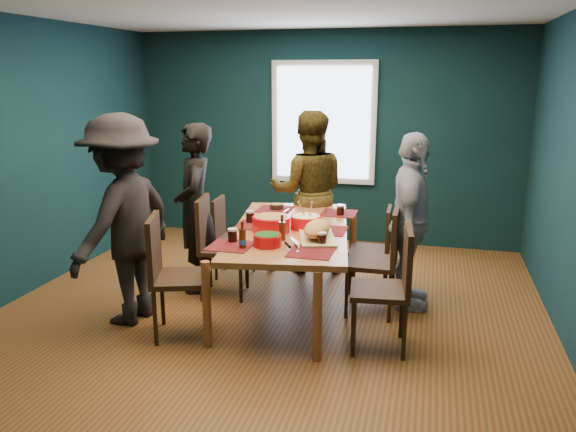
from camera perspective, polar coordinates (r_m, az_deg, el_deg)
name	(u,v)px	position (r m, az deg, el deg)	size (l,w,h in m)	color
room	(277,162)	(5.17, -1.11, 5.54)	(5.01, 5.01, 2.71)	brown
dining_table	(290,236)	(5.17, 0.26, -2.01)	(1.34, 2.19, 0.78)	#A55931
chair_left_far	(227,231)	(6.10, -6.18, -1.53)	(0.42, 0.42, 0.86)	#301E10
chair_left_mid	(214,239)	(5.56, -7.49, -2.32)	(0.52, 0.52, 0.99)	#301E10
chair_left_near	(169,267)	(4.75, -12.01, -5.09)	(0.59, 0.59, 1.04)	#301E10
chair_right_far	(378,243)	(5.70, 9.15, -2.73)	(0.40, 0.40, 0.87)	#301E10
chair_right_mid	(382,253)	(5.15, 9.54, -3.76)	(0.45, 0.45, 0.99)	#301E10
chair_right_near	(392,279)	(4.50, 10.55, -6.36)	(0.50, 0.50, 1.00)	#301E10
person_far_left	(195,208)	(5.68, -9.44, 0.77)	(0.62, 0.41, 1.69)	black
person_back	(308,192)	(6.21, 2.09, 2.48)	(0.86, 0.67, 1.78)	black
person_right	(410,222)	(5.29, 12.31, -0.61)	(0.97, 0.40, 1.65)	white
person_near_left	(123,220)	(5.07, -16.38, -0.43)	(1.19, 0.68, 1.84)	black
bowl_salad	(271,223)	(5.03, -1.73, -0.73)	(0.34, 0.34, 0.14)	red
bowl_dumpling	(306,221)	(5.13, 1.84, -0.55)	(0.29, 0.29, 0.27)	red
bowl_herbs	(267,240)	(4.61, -2.12, -2.40)	(0.23, 0.23, 0.10)	red
cutting_board	(317,231)	(4.80, 2.96, -1.50)	(0.44, 0.73, 0.16)	tan
small_bowl	(277,206)	(5.85, -1.15, 0.98)	(0.14, 0.14, 0.06)	black
beer_bottle_a	(242,239)	(4.55, -4.65, -2.31)	(0.06, 0.06, 0.22)	#431A0B
beer_bottle_b	(282,230)	(4.75, -0.60, -1.45)	(0.06, 0.06, 0.22)	#431A0B
cola_glass_a	(233,235)	(4.73, -5.65, -1.89)	(0.08, 0.08, 0.12)	black
cola_glass_b	(322,238)	(4.62, 3.44, -2.27)	(0.08, 0.08, 0.11)	black
cola_glass_c	(340,209)	(5.62, 5.35, 0.67)	(0.08, 0.08, 0.11)	black
cola_glass_d	(250,216)	(5.33, -3.86, 0.00)	(0.08, 0.08, 0.12)	black
napkin_a	(331,230)	(5.09, 4.43, -1.43)	(0.14, 0.14, 0.00)	#E77161
napkin_b	(236,234)	(4.96, -5.25, -1.85)	(0.13, 0.13, 0.00)	#E77161
napkin_c	(308,255)	(4.39, 2.03, -3.94)	(0.15, 0.15, 0.00)	#E77161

